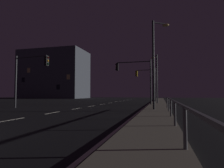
% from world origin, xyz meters
% --- Properties ---
extents(ground_plane, '(112.00, 112.00, 0.00)m').
position_xyz_m(ground_plane, '(0.00, 17.50, 0.00)').
color(ground_plane, black).
rests_on(ground_plane, ground).
extents(sidewalk_right, '(2.07, 77.00, 0.14)m').
position_xyz_m(sidewalk_right, '(7.39, 17.50, 0.07)').
color(sidewalk_right, gray).
rests_on(sidewalk_right, ground).
extents(lane_markings_center, '(0.14, 50.00, 0.01)m').
position_xyz_m(lane_markings_center, '(0.00, 21.00, 0.01)').
color(lane_markings_center, silver).
rests_on(lane_markings_center, ground).
extents(lane_edge_line, '(0.14, 53.00, 0.01)m').
position_xyz_m(lane_edge_line, '(6.10, 22.50, 0.01)').
color(lane_edge_line, silver).
rests_on(lane_edge_line, ground).
extents(traffic_light_far_center, '(4.50, 0.34, 5.48)m').
position_xyz_m(traffic_light_far_center, '(4.65, 19.75, 4.03)').
color(traffic_light_far_center, '#2D3033').
rests_on(traffic_light_far_center, sidewalk_right).
extents(traffic_light_mid_right, '(4.17, 0.74, 5.30)m').
position_xyz_m(traffic_light_mid_right, '(-4.77, 12.42, 3.75)').
color(traffic_light_mid_right, '#38383D').
rests_on(traffic_light_mid_right, ground).
extents(traffic_light_near_right, '(3.40, 0.54, 5.45)m').
position_xyz_m(traffic_light_near_right, '(5.49, 27.77, 3.95)').
color(traffic_light_near_right, '#4C4C51').
rests_on(traffic_light_near_right, sidewalk_right).
extents(street_lamp_across_street, '(0.92, 1.37, 6.75)m').
position_xyz_m(street_lamp_across_street, '(7.14, 23.39, 4.20)').
color(street_lamp_across_street, '#2D3033').
rests_on(street_lamp_across_street, sidewalk_right).
extents(street_lamp_median, '(1.41, 0.91, 7.39)m').
position_xyz_m(street_lamp_median, '(7.37, 12.56, 4.53)').
color(street_lamp_median, '#2D3033').
rests_on(street_lamp_median, sidewalk_right).
extents(barrier_fence, '(0.09, 16.27, 0.98)m').
position_xyz_m(barrier_fence, '(8.27, 6.09, 0.88)').
color(barrier_fence, '#59595E').
rests_on(barrier_fence, sidewalk_right).
extents(building_distant, '(21.45, 12.52, 16.01)m').
position_xyz_m(building_distant, '(-27.66, 53.83, 8.01)').
color(building_distant, '#4C515B').
rests_on(building_distant, ground).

